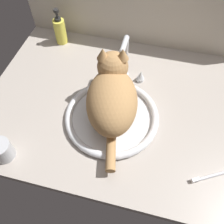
{
  "coord_description": "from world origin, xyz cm",
  "views": [
    {
      "loc": [
        12.0,
        -55.39,
        77.9
      ],
      "look_at": [
        0.03,
        -7.48,
        7.0
      ],
      "focal_mm": 37.91,
      "sensor_mm": 36.0,
      "label": 1
    }
  ],
  "objects_px": {
    "metal_jar": "(2,150)",
    "soap_pump_bottle": "(60,31)",
    "faucet": "(125,64)",
    "cat": "(112,95)",
    "toothbrush": "(213,175)",
    "sink_basin": "(112,116)"
  },
  "relations": [
    {
      "from": "metal_jar",
      "to": "soap_pump_bottle",
      "type": "distance_m",
      "value": 0.61
    },
    {
      "from": "cat",
      "to": "toothbrush",
      "type": "distance_m",
      "value": 0.42
    },
    {
      "from": "toothbrush",
      "to": "metal_jar",
      "type": "bearing_deg",
      "value": -172.15
    },
    {
      "from": "sink_basin",
      "to": "cat",
      "type": "bearing_deg",
      "value": 102.72
    },
    {
      "from": "cat",
      "to": "toothbrush",
      "type": "bearing_deg",
      "value": -23.22
    },
    {
      "from": "cat",
      "to": "toothbrush",
      "type": "xyz_separation_m",
      "value": [
        0.38,
        -0.16,
        -0.11
      ]
    },
    {
      "from": "metal_jar",
      "to": "cat",
      "type": "bearing_deg",
      "value": 39.36
    },
    {
      "from": "faucet",
      "to": "cat",
      "type": "distance_m",
      "value": 0.19
    },
    {
      "from": "faucet",
      "to": "cat",
      "type": "relative_size",
      "value": 0.55
    },
    {
      "from": "metal_jar",
      "to": "toothbrush",
      "type": "distance_m",
      "value": 0.7
    },
    {
      "from": "faucet",
      "to": "metal_jar",
      "type": "relative_size",
      "value": 3.0
    },
    {
      "from": "faucet",
      "to": "metal_jar",
      "type": "xyz_separation_m",
      "value": [
        -0.32,
        -0.44,
        -0.05
      ]
    },
    {
      "from": "soap_pump_bottle",
      "to": "toothbrush",
      "type": "relative_size",
      "value": 1.16
    },
    {
      "from": "cat",
      "to": "soap_pump_bottle",
      "type": "bearing_deg",
      "value": 133.74
    },
    {
      "from": "cat",
      "to": "metal_jar",
      "type": "bearing_deg",
      "value": -140.64
    },
    {
      "from": "metal_jar",
      "to": "soap_pump_bottle",
      "type": "height_order",
      "value": "soap_pump_bottle"
    },
    {
      "from": "soap_pump_bottle",
      "to": "faucet",
      "type": "bearing_deg",
      "value": -25.79
    },
    {
      "from": "sink_basin",
      "to": "soap_pump_bottle",
      "type": "bearing_deg",
      "value": 132.49
    },
    {
      "from": "faucet",
      "to": "soap_pump_bottle",
      "type": "height_order",
      "value": "faucet"
    },
    {
      "from": "faucet",
      "to": "soap_pump_bottle",
      "type": "xyz_separation_m",
      "value": [
        -0.34,
        0.17,
        -0.02
      ]
    },
    {
      "from": "faucet",
      "to": "cat",
      "type": "xyz_separation_m",
      "value": [
        -0.0,
        -0.19,
        0.03
      ]
    },
    {
      "from": "cat",
      "to": "soap_pump_bottle",
      "type": "relative_size",
      "value": 2.3
    }
  ]
}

